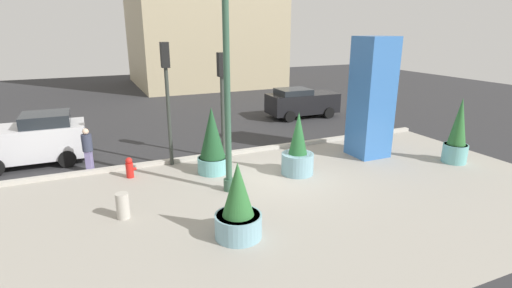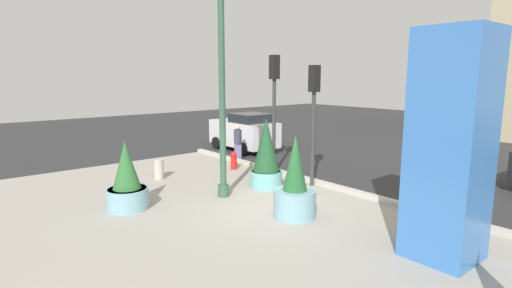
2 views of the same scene
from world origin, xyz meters
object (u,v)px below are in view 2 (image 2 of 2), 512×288
(lamp_post, at_px, (222,98))
(potted_plant_mid_plaza, at_px, (127,182))
(pedestrian_crossing, at_px, (238,141))
(fire_hydrant, at_px, (234,161))
(car_curb_east, at_px, (245,132))
(art_pillar_blue, at_px, (450,147))
(traffic_light_corner, at_px, (314,105))
(potted_plant_curbside, at_px, (295,188))
(traffic_light_far_side, at_px, (274,95))
(concrete_bollard, at_px, (159,169))
(potted_plant_near_left, at_px, (266,156))

(lamp_post, height_order, potted_plant_mid_plaza, lamp_post)
(potted_plant_mid_plaza, xyz_separation_m, pedestrian_crossing, (-3.30, 6.52, 0.11))
(potted_plant_mid_plaza, distance_m, fire_hydrant, 5.73)
(car_curb_east, distance_m, pedestrian_crossing, 2.62)
(lamp_post, distance_m, art_pillar_blue, 6.67)
(traffic_light_corner, bearing_deg, lamp_post, -106.26)
(potted_plant_mid_plaza, height_order, fire_hydrant, potted_plant_mid_plaza)
(potted_plant_curbside, bearing_deg, traffic_light_far_side, 144.46)
(car_curb_east, bearing_deg, concrete_bollard, -67.12)
(concrete_bollard, xyz_separation_m, car_curb_east, (-2.59, 6.13, 0.60))
(art_pillar_blue, relative_size, pedestrian_crossing, 2.90)
(potted_plant_curbside, bearing_deg, car_curb_east, 149.66)
(concrete_bollard, height_order, pedestrian_crossing, pedestrian_crossing)
(fire_hydrant, height_order, pedestrian_crossing, pedestrian_crossing)
(traffic_light_corner, bearing_deg, car_curb_east, 161.07)
(lamp_post, height_order, potted_plant_curbside, lamp_post)
(potted_plant_curbside, relative_size, traffic_light_far_side, 0.50)
(potted_plant_near_left, relative_size, traffic_light_corner, 0.58)
(fire_hydrant, distance_m, traffic_light_corner, 4.54)
(car_curb_east, relative_size, pedestrian_crossing, 2.31)
(art_pillar_blue, relative_size, potted_plant_mid_plaza, 2.38)
(potted_plant_curbside, xyz_separation_m, traffic_light_far_side, (-3.96, 2.83, 2.29))
(concrete_bollard, relative_size, pedestrian_crossing, 0.45)
(art_pillar_blue, xyz_separation_m, car_curb_east, (-12.47, 4.41, -1.43))
(fire_hydrant, relative_size, traffic_light_far_side, 0.16)
(fire_hydrant, bearing_deg, lamp_post, -41.59)
(lamp_post, height_order, concrete_bollard, lamp_post)
(art_pillar_blue, relative_size, fire_hydrant, 6.40)
(art_pillar_blue, distance_m, traffic_light_far_side, 8.02)
(potted_plant_near_left, xyz_separation_m, concrete_bollard, (-3.39, -2.39, -0.75))
(art_pillar_blue, distance_m, concrete_bollard, 10.24)
(art_pillar_blue, bearing_deg, potted_plant_near_left, 174.17)
(lamp_post, height_order, fire_hydrant, lamp_post)
(potted_plant_mid_plaza, distance_m, potted_plant_near_left, 4.71)
(art_pillar_blue, xyz_separation_m, potted_plant_curbside, (-3.74, -0.70, -1.56))
(car_curb_east, bearing_deg, fire_hydrant, -44.10)
(traffic_light_far_side, bearing_deg, lamp_post, -70.17)
(art_pillar_blue, height_order, traffic_light_far_side, art_pillar_blue)
(potted_plant_curbside, bearing_deg, pedestrian_crossing, 154.63)
(potted_plant_curbside, height_order, traffic_light_corner, traffic_light_corner)
(art_pillar_blue, height_order, potted_plant_mid_plaza, art_pillar_blue)
(fire_hydrant, xyz_separation_m, car_curb_east, (-3.13, 3.04, 0.60))
(fire_hydrant, height_order, car_curb_east, car_curb_east)
(pedestrian_crossing, bearing_deg, traffic_light_far_side, -8.45)
(potted_plant_near_left, bearing_deg, potted_plant_curbside, -26.39)
(lamp_post, bearing_deg, traffic_light_far_side, 109.83)
(lamp_post, xyz_separation_m, potted_plant_mid_plaza, (-0.79, -2.84, -2.35))
(lamp_post, xyz_separation_m, fire_hydrant, (-2.82, 2.50, -2.79))
(concrete_bollard, bearing_deg, potted_plant_curbside, 9.41)
(pedestrian_crossing, bearing_deg, potted_plant_curbside, -25.37)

